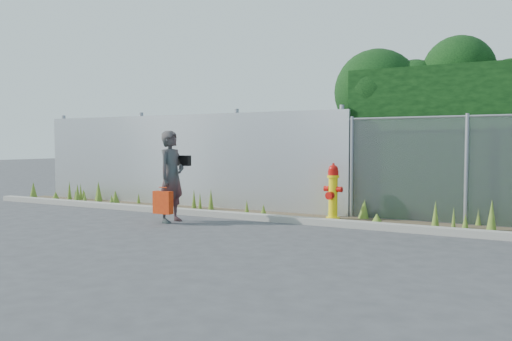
{
  "coord_description": "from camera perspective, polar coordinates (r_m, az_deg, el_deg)",
  "views": [
    {
      "loc": [
        4.0,
        -6.83,
        1.49
      ],
      "look_at": [
        -0.3,
        1.4,
        1.0
      ],
      "focal_mm": 35.0,
      "sensor_mm": 36.0,
      "label": 1
    }
  ],
  "objects": [
    {
      "name": "ground",
      "position": [
        8.06,
        -2.75,
        -7.64
      ],
      "size": [
        80.0,
        80.0,
        0.0
      ],
      "primitive_type": "plane",
      "color": "#3A3B3D",
      "rests_on": "ground"
    },
    {
      "name": "curb",
      "position": [
        9.62,
        2.7,
        -5.53
      ],
      "size": [
        16.0,
        0.22,
        0.12
      ],
      "primitive_type": "cube",
      "color": "gray",
      "rests_on": "ground"
    },
    {
      "name": "weed_strip",
      "position": [
        10.37,
        1.77,
        -4.49
      ],
      "size": [
        16.0,
        1.26,
        0.54
      ],
      "color": "#483B29",
      "rests_on": "ground"
    },
    {
      "name": "corrugated_fence",
      "position": [
        12.23,
        -8.78,
        1.17
      ],
      "size": [
        8.5,
        0.21,
        2.3
      ],
      "color": "#B6B9BE",
      "rests_on": "ground"
    },
    {
      "name": "fire_hydrant",
      "position": [
        9.9,
        8.79,
        -2.5
      ],
      "size": [
        0.38,
        0.34,
        1.12
      ],
      "rotation": [
        0.0,
        0.0,
        -0.14
      ],
      "color": "yellow",
      "rests_on": "ground"
    },
    {
      "name": "woman",
      "position": [
        9.65,
        -9.61,
        -0.68
      ],
      "size": [
        0.45,
        0.66,
        1.75
      ],
      "primitive_type": "imported",
      "rotation": [
        0.0,
        0.0,
        1.53
      ],
      "color": "#0D5650",
      "rests_on": "ground"
    },
    {
      "name": "red_tote_bag",
      "position": [
        9.49,
        -10.59,
        -3.61
      ],
      "size": [
        0.38,
        0.14,
        0.5
      ],
      "rotation": [
        0.0,
        0.0,
        -0.01
      ],
      "color": "#B6250A"
    },
    {
      "name": "black_shoulder_bag",
      "position": [
        9.75,
        -8.24,
        1.13
      ],
      "size": [
        0.27,
        0.11,
        0.2
      ],
      "rotation": [
        0.0,
        0.0,
        -0.04
      ],
      "color": "black"
    }
  ]
}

